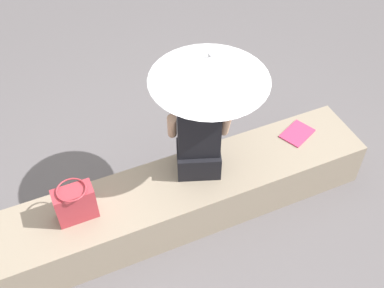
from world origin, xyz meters
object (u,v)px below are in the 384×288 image
(person_seated, at_px, (199,134))
(parasol, at_px, (209,68))
(magazine, at_px, (297,133))
(handbag_black, at_px, (75,203))

(person_seated, relative_size, parasol, 0.83)
(parasol, xyz_separation_m, magazine, (-0.86, 0.02, -0.95))
(person_seated, height_order, handbag_black, person_seated)
(parasol, bearing_deg, magazine, 178.36)
(person_seated, distance_m, magazine, 1.02)
(parasol, bearing_deg, person_seated, 20.80)
(person_seated, xyz_separation_m, magazine, (-0.95, -0.01, -0.38))
(person_seated, xyz_separation_m, handbag_black, (1.01, 0.07, -0.23))
(parasol, height_order, magazine, parasol)
(magazine, bearing_deg, person_seated, -24.11)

